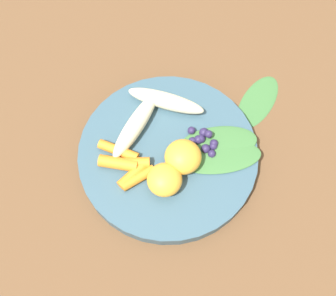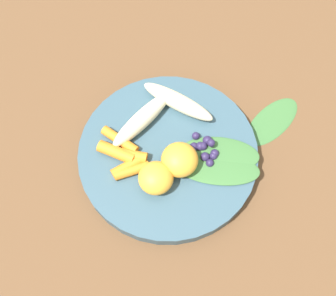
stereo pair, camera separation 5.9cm
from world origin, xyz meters
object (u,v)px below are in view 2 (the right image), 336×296
Objects in this scene: banana_peeled_right at (178,102)px; bowl at (168,154)px; orange_segment_near at (180,160)px; banana_peeled_left at (142,119)px; kale_leaf_stray at (272,121)px.

bowl is at bearing 110.47° from banana_peeled_right.
orange_segment_near reaches higher than banana_peeled_right.
banana_peeled_left is 1.00× the size of banana_peeled_right.
kale_leaf_stray is at bearing -155.28° from orange_segment_near.
banana_peeled_left is at bearing -55.17° from bowl.
banana_peeled_left is at bearing 140.08° from kale_leaf_stray.
banana_peeled_right is 0.16m from kale_leaf_stray.
orange_segment_near is (-0.05, 0.08, 0.01)m from banana_peeled_left.
bowl is 2.34× the size of kale_leaf_stray.
orange_segment_near reaches higher than bowl.
orange_segment_near is at bearing 122.30° from banana_peeled_right.
banana_peeled_left is 0.06m from banana_peeled_right.
kale_leaf_stray is (-0.16, -0.07, -0.04)m from orange_segment_near.
bowl is 0.18m from kale_leaf_stray.
banana_peeled_right is at bearing 130.18° from kale_leaf_stray.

